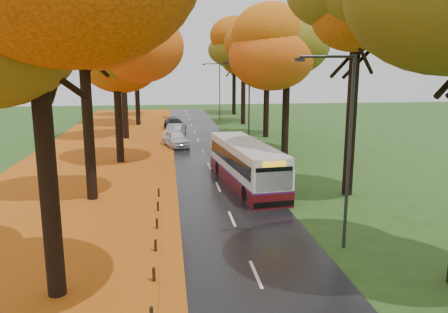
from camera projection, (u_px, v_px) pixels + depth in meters
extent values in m
cube|color=black|center=(208.00, 163.00, 34.49)|extent=(6.50, 90.00, 0.04)
cube|color=silver|center=(208.00, 163.00, 34.48)|extent=(0.12, 90.00, 0.01)
cube|color=#8D4B0C|center=(91.00, 167.00, 33.36)|extent=(12.00, 90.00, 0.02)
cube|color=#CA5714|center=(169.00, 164.00, 34.10)|extent=(0.90, 90.00, 0.01)
cylinder|color=black|center=(47.00, 171.00, 13.82)|extent=(0.60, 0.60, 8.58)
cylinder|color=black|center=(88.00, 120.00, 24.37)|extent=(0.60, 0.60, 9.15)
ellipsoid|color=orange|center=(81.00, 13.00, 23.21)|extent=(8.00, 8.00, 6.24)
cylinder|color=black|center=(118.00, 112.00, 34.27)|extent=(0.60, 0.60, 8.00)
ellipsoid|color=orange|center=(115.00, 47.00, 33.26)|extent=(9.20, 9.20, 7.18)
cylinder|color=black|center=(125.00, 98.00, 45.79)|extent=(0.60, 0.60, 8.58)
ellipsoid|color=orange|center=(122.00, 45.00, 44.71)|extent=(8.00, 8.00, 6.24)
cylinder|color=black|center=(137.00, 90.00, 56.49)|extent=(0.60, 0.60, 9.15)
ellipsoid|color=orange|center=(135.00, 44.00, 55.33)|extent=(9.20, 9.20, 7.18)
cylinder|color=black|center=(137.00, 90.00, 66.24)|extent=(0.60, 0.60, 8.00)
ellipsoid|color=orange|center=(136.00, 56.00, 65.23)|extent=(8.00, 8.00, 6.24)
cylinder|color=black|center=(351.00, 118.00, 25.28)|extent=(0.60, 0.60, 9.22)
ellipsoid|color=orange|center=(357.00, 14.00, 24.12)|extent=(8.20, 8.20, 6.40)
cylinder|color=black|center=(286.00, 108.00, 36.96)|extent=(0.60, 0.60, 8.19)
ellipsoid|color=orange|center=(288.00, 46.00, 35.93)|extent=(9.20, 9.20, 7.18)
cylinder|color=black|center=(266.00, 97.00, 46.70)|extent=(0.60, 0.60, 8.70)
ellipsoid|color=orange|center=(267.00, 44.00, 45.60)|extent=(8.20, 8.20, 6.40)
cylinder|color=black|center=(243.00, 89.00, 57.25)|extent=(0.60, 0.60, 9.22)
ellipsoid|color=orange|center=(244.00, 44.00, 56.09)|extent=(9.20, 9.20, 7.18)
cylinder|color=black|center=(234.00, 89.00, 69.09)|extent=(0.60, 0.60, 8.19)
ellipsoid|color=orange|center=(234.00, 55.00, 68.05)|extent=(8.20, 8.20, 6.40)
cube|color=black|center=(154.00, 275.00, 15.52)|extent=(0.11, 0.11, 0.52)
cube|color=black|center=(156.00, 246.00, 18.05)|extent=(0.11, 0.11, 0.52)
cube|color=black|center=(157.00, 224.00, 20.57)|extent=(0.11, 0.11, 0.52)
cube|color=black|center=(158.00, 206.00, 23.10)|extent=(0.11, 0.11, 0.52)
cube|color=black|center=(159.00, 193.00, 25.62)|extent=(0.11, 0.11, 0.52)
cylinder|color=#333538|center=(349.00, 155.00, 17.70)|extent=(0.14, 0.14, 8.00)
cylinder|color=#333538|center=(328.00, 57.00, 16.78)|extent=(2.20, 0.11, 0.11)
cube|color=#333538|center=(300.00, 60.00, 16.66)|extent=(0.35, 0.18, 0.14)
cylinder|color=#333538|center=(249.00, 107.00, 39.07)|extent=(0.14, 0.14, 8.00)
cylinder|color=#333538|center=(237.00, 62.00, 38.14)|extent=(2.20, 0.11, 0.11)
cube|color=#333538|center=(225.00, 64.00, 38.03)|extent=(0.35, 0.18, 0.14)
cylinder|color=#333538|center=(220.00, 92.00, 60.44)|extent=(0.14, 0.14, 8.00)
cylinder|color=#333538|center=(212.00, 64.00, 59.51)|extent=(2.20, 0.11, 0.11)
cube|color=#333538|center=(204.00, 65.00, 59.39)|extent=(0.35, 0.18, 0.14)
cube|color=#520C11|center=(246.00, 178.00, 28.14)|extent=(3.55, 10.51, 0.84)
cube|color=silver|center=(246.00, 163.00, 27.93)|extent=(3.55, 10.51, 1.22)
cube|color=silver|center=(246.00, 148.00, 27.74)|extent=(3.47, 10.30, 0.66)
cube|color=#521A5C|center=(246.00, 171.00, 28.04)|extent=(3.57, 10.53, 0.11)
cube|color=black|center=(246.00, 157.00, 27.85)|extent=(3.48, 9.69, 0.80)
cube|color=black|center=(274.00, 179.00, 23.03)|extent=(2.05, 0.30, 1.31)
cube|color=yellow|center=(275.00, 164.00, 22.86)|extent=(1.29, 0.21, 0.26)
cube|color=black|center=(274.00, 204.00, 23.33)|extent=(2.29, 0.39, 0.33)
cylinder|color=black|center=(246.00, 194.00, 24.55)|extent=(0.37, 0.96, 0.94)
cylinder|color=black|center=(281.00, 191.00, 25.05)|extent=(0.37, 0.96, 0.94)
cylinder|color=black|center=(219.00, 168.00, 30.81)|extent=(0.37, 0.96, 0.94)
cylinder|color=black|center=(247.00, 166.00, 31.32)|extent=(0.37, 0.96, 0.94)
imported|color=silver|center=(176.00, 139.00, 41.52)|extent=(2.90, 4.68, 1.48)
imported|color=gray|center=(175.00, 131.00, 46.31)|extent=(2.44, 4.74, 1.49)
imported|color=black|center=(175.00, 124.00, 52.68)|extent=(2.96, 4.99, 1.36)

